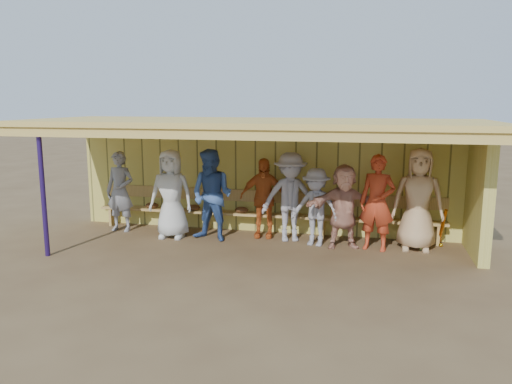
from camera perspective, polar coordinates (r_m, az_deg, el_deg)
ground at (r=9.94m, az=-0.46°, el=-6.32°), size 90.00×90.00×0.00m
player_a at (r=11.40m, az=-15.26°, el=0.06°), size 0.67×0.46×1.78m
player_b at (r=10.59m, az=-9.66°, el=-0.21°), size 0.95×0.65×1.87m
player_c at (r=10.27m, az=-5.06°, el=-0.38°), size 1.06×0.91×1.89m
player_d at (r=10.50m, az=0.82°, el=-0.68°), size 1.02×0.48×1.69m
player_e at (r=10.23m, az=3.95°, el=-0.57°), size 1.33×1.00×1.83m
player_f at (r=9.89m, az=10.01°, el=-1.62°), size 1.61×0.87×1.65m
player_g at (r=9.84m, az=13.67°, el=-1.20°), size 0.76×0.59×1.86m
player_h at (r=10.05m, az=18.03°, el=-0.82°), size 0.99×0.66×1.99m
player_extra at (r=9.97m, az=6.85°, el=-1.73°), size 1.10×0.78×1.56m
dugout_structure at (r=10.18m, az=2.56°, el=3.81°), size 8.80×3.20×2.50m
bench at (r=10.86m, az=0.91°, el=-2.01°), size 7.60×0.34×0.93m
dugout_equipment at (r=10.89m, az=-2.47°, el=-2.19°), size 6.45×0.62×0.80m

